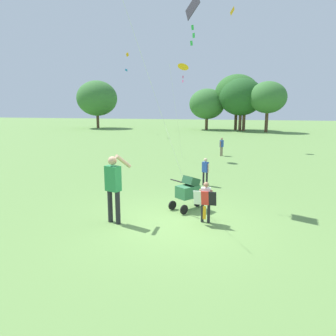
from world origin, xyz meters
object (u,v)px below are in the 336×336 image
at_px(child_with_butterfly_kite, 206,199).
at_px(person_red_shirt, 205,169).
at_px(kite_adult_black, 191,15).
at_px(person_adult_flyer, 113,183).
at_px(stroller, 188,190).
at_px(person_sitting_far, 222,145).
at_px(kite_orange_delta, 183,68).

xyz_separation_m(child_with_butterfly_kite, person_red_shirt, (-0.43, 4.01, -0.02)).
xyz_separation_m(kite_adult_black, person_red_shirt, (0.35, 2.00, -5.11)).
bearing_deg(person_adult_flyer, kite_adult_black, 57.90).
height_order(stroller, person_sitting_far, person_sitting_far).
bearing_deg(stroller, child_with_butterfly_kite, -58.18).
bearing_deg(person_adult_flyer, person_red_shirt, 66.86).
height_order(person_adult_flyer, person_red_shirt, person_adult_flyer).
bearing_deg(kite_orange_delta, child_with_butterfly_kite, -76.64).
height_order(kite_adult_black, person_sitting_far, kite_adult_black).
distance_m(kite_adult_black, kite_orange_delta, 8.37).
distance_m(child_with_butterfly_kite, kite_adult_black, 5.52).
relative_size(stroller, person_sitting_far, 0.92).
bearing_deg(stroller, kite_orange_delta, 101.07).
bearing_deg(person_red_shirt, person_sitting_far, 88.53).
xyz_separation_m(kite_adult_black, person_sitting_far, (0.54, 9.62, -5.09)).
bearing_deg(stroller, person_red_shirt, 86.33).
relative_size(person_adult_flyer, kite_adult_black, 0.29).
relative_size(child_with_butterfly_kite, person_adult_flyer, 0.59).
xyz_separation_m(kite_orange_delta, person_sitting_far, (2.19, 1.44, -4.46)).
height_order(person_adult_flyer, stroller, person_adult_flyer).
relative_size(kite_orange_delta, person_red_shirt, 4.94).
distance_m(person_adult_flyer, person_sitting_far, 12.36).
xyz_separation_m(child_with_butterfly_kite, kite_adult_black, (-0.78, 2.01, 5.09)).
xyz_separation_m(child_with_butterfly_kite, stroller, (-0.62, 1.00, -0.05)).
bearing_deg(kite_orange_delta, person_red_shirt, -72.15).
height_order(kite_orange_delta, person_sitting_far, kite_orange_delta).
distance_m(person_red_shirt, person_sitting_far, 7.62).
bearing_deg(kite_orange_delta, person_adult_flyer, -89.74).
relative_size(kite_adult_black, person_red_shirt, 5.91).
xyz_separation_m(child_with_butterfly_kite, kite_orange_delta, (-2.42, 10.19, 4.46)).
height_order(stroller, person_red_shirt, person_red_shirt).
relative_size(kite_adult_black, person_sitting_far, 5.74).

